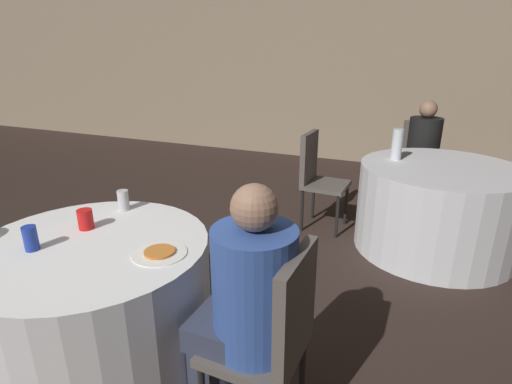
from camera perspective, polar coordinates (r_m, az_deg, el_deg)
name	(u,v)px	position (r m, az deg, el deg)	size (l,w,h in m)	color
ground_plane	(122,368)	(2.52, -18.63, -22.70)	(16.00, 16.00, 0.00)	#332621
wall_back	(333,68)	(6.37, 10.97, 17.05)	(16.00, 0.06, 2.80)	gray
table_near	(99,307)	(2.35, -21.57, -15.04)	(1.18, 1.18, 0.75)	white
table_far	(436,208)	(3.76, 24.38, -2.14)	(1.32, 1.32, 0.75)	silver
chair_near_east	(275,331)	(1.76, 2.78, -19.28)	(0.42, 0.41, 0.93)	#59514C
chair_far_north	(420,157)	(4.72, 22.36, 4.68)	(0.46, 0.47, 0.93)	#59514C
chair_far_west	(317,172)	(3.85, 8.68, 2.81)	(0.42, 0.42, 0.93)	#59514C
person_black_shirt	(423,157)	(4.55, 22.72, 4.60)	(0.37, 0.50, 1.17)	black
person_blue_shirt	(241,311)	(1.78, -2.19, -16.60)	(0.52, 0.35, 1.19)	#33384C
pizza_plate_near	(160,253)	(1.96, -13.61, -8.43)	(0.26, 0.26, 0.02)	white
soda_can_silver	(123,200)	(2.52, -18.42, -1.12)	(0.07, 0.07, 0.12)	silver
soda_can_blue	(31,238)	(2.20, -29.51, -5.78)	(0.07, 0.07, 0.12)	#1E38A5
cup_near	(85,219)	(2.33, -23.19, -3.60)	(0.08, 0.08, 0.11)	red
bottle_far	(397,144)	(3.69, 19.49, 6.42)	(0.09, 0.09, 0.27)	silver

